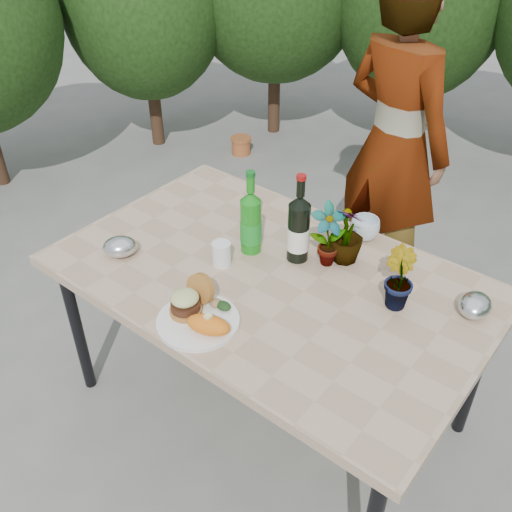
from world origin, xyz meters
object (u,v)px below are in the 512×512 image
Objects in this scene: patio_table at (269,286)px; wine_bottle at (299,229)px; dinner_plate at (198,321)px; person at (394,145)px.

wine_bottle is at bearing 82.11° from patio_table.
patio_table is 0.24m from wine_bottle.
person is (-0.05, 1.47, 0.09)m from dinner_plate.
person is at bearing 86.23° from wine_bottle.
dinner_plate is at bearing -93.77° from patio_table.
patio_table is at bearing -107.56° from wine_bottle.
wine_bottle reaches higher than patio_table.
dinner_plate is (-0.02, -0.36, 0.06)m from patio_table.
patio_table is 1.12m from person.
dinner_plate is 0.17× the size of person.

